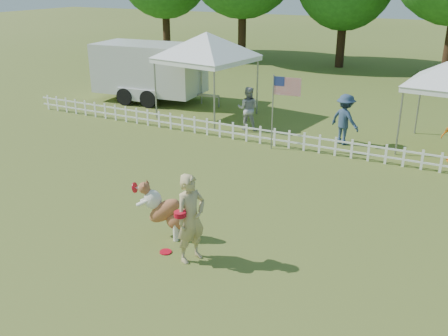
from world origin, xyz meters
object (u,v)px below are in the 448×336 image
object	(u,v)px
dog	(165,211)
spectator_b	(345,119)
frisbee_on_turf	(166,252)
spectator_a	(248,109)
canopy_tent_left	(207,76)
cargo_trailer	(150,72)
flag_pole	(272,113)
handler	(191,218)

from	to	relation	value
dog	spectator_b	world-z (taller)	spectator_b
frisbee_on_turf	spectator_a	distance (m)	8.73
canopy_tent_left	spectator_b	size ratio (longest dim) A/B	1.91
cargo_trailer	spectator_b	distance (m)	9.35
flag_pole	spectator_a	distance (m)	2.23
flag_pole	spectator_a	bearing A→B (deg)	128.15
frisbee_on_turf	spectator_b	distance (m)	8.57
spectator_b	canopy_tent_left	bearing A→B (deg)	16.61
canopy_tent_left	flag_pole	world-z (taller)	canopy_tent_left
dog	flag_pole	size ratio (longest dim) A/B	0.51
canopy_tent_left	frisbee_on_turf	bearing A→B (deg)	-56.99
handler	spectator_b	world-z (taller)	handler
handler	canopy_tent_left	xyz separation A→B (m)	(-4.96, 9.32, 0.68)
frisbee_on_turf	canopy_tent_left	size ratio (longest dim) A/B	0.08
canopy_tent_left	flag_pole	size ratio (longest dim) A/B	1.33
canopy_tent_left	flag_pole	xyz separation A→B (m)	(3.75, -2.48, -0.39)
frisbee_on_turf	cargo_trailer	size ratio (longest dim) A/B	0.04
cargo_trailer	flag_pole	bearing A→B (deg)	-31.95
canopy_tent_left	spectator_a	bearing A→B (deg)	-15.33
dog	cargo_trailer	xyz separation A→B (m)	(-7.51, 9.90, 0.65)
frisbee_on_turf	flag_pole	xyz separation A→B (m)	(-0.62, 6.88, 1.17)
handler	spectator_b	distance (m)	8.43
canopy_tent_left	flag_pole	bearing A→B (deg)	-25.44
dog	canopy_tent_left	world-z (taller)	canopy_tent_left
handler	dog	distance (m)	1.11
flag_pole	spectator_b	world-z (taller)	flag_pole
flag_pole	handler	bearing A→B (deg)	-87.39
canopy_tent_left	spectator_b	bearing A→B (deg)	-1.31
frisbee_on_turf	spectator_b	xyz separation A→B (m)	(1.27, 8.44, 0.81)
handler	cargo_trailer	world-z (taller)	cargo_trailer
flag_pole	cargo_trailer	bearing A→B (deg)	146.37
spectator_a	spectator_b	size ratio (longest dim) A/B	0.94
dog	cargo_trailer	world-z (taller)	cargo_trailer
frisbee_on_turf	flag_pole	bearing A→B (deg)	95.13
cargo_trailer	flag_pole	world-z (taller)	cargo_trailer
spectator_b	dog	bearing A→B (deg)	104.31
spectator_a	dog	bearing A→B (deg)	88.30
dog	flag_pole	xyz separation A→B (m)	(-0.27, 6.33, 0.58)
cargo_trailer	spectator_b	world-z (taller)	cargo_trailer
handler	spectator_a	xyz separation A→B (m)	(-2.77, 8.38, -0.11)
spectator_a	cargo_trailer	bearing A→B (deg)	-34.51
handler	dog	size ratio (longest dim) A/B	1.47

